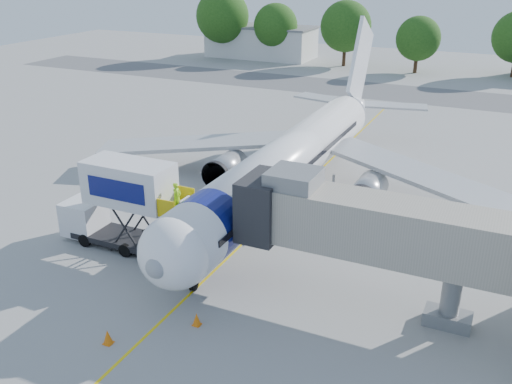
% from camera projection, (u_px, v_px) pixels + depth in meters
% --- Properties ---
extents(ground, '(160.00, 160.00, 0.00)m').
position_uv_depth(ground, '(267.00, 220.00, 37.95)').
color(ground, '#959593').
rests_on(ground, ground).
extents(guidance_line, '(0.15, 70.00, 0.01)m').
position_uv_depth(guidance_line, '(267.00, 220.00, 37.95)').
color(guidance_line, yellow).
rests_on(guidance_line, ground).
extents(taxiway_strip, '(120.00, 10.00, 0.01)m').
position_uv_depth(taxiway_strip, '(401.00, 93.00, 73.08)').
color(taxiway_strip, '#59595B').
rests_on(taxiway_strip, ground).
extents(aircraft, '(34.17, 37.73, 11.35)m').
position_uv_depth(aircraft, '(291.00, 160.00, 40.27)').
color(aircraft, white).
rests_on(aircraft, ground).
extents(jet_bridge, '(13.90, 3.20, 6.60)m').
position_uv_depth(jet_bridge, '(361.00, 225.00, 27.30)').
color(jet_bridge, '#A69D8E').
rests_on(jet_bridge, ground).
extents(catering_hiloader, '(8.50, 2.44, 5.50)m').
position_uv_depth(catering_hiloader, '(122.00, 205.00, 33.50)').
color(catering_hiloader, black).
rests_on(catering_hiloader, ground).
extents(safety_cone_a, '(0.41, 0.41, 0.66)m').
position_uv_depth(safety_cone_a, '(197.00, 319.00, 27.07)').
color(safety_cone_a, orange).
rests_on(safety_cone_a, ground).
extents(safety_cone_b, '(0.45, 0.45, 0.72)m').
position_uv_depth(safety_cone_b, '(108.00, 337.00, 25.76)').
color(safety_cone_b, orange).
rests_on(safety_cone_b, ground).
extents(outbuilding_left, '(18.40, 8.40, 5.30)m').
position_uv_depth(outbuilding_left, '(261.00, 41.00, 98.08)').
color(outbuilding_left, silver).
rests_on(outbuilding_left, ground).
extents(tree_a, '(8.89, 8.89, 11.34)m').
position_uv_depth(tree_a, '(223.00, 16.00, 95.91)').
color(tree_a, '#382314').
rests_on(tree_a, ground).
extents(tree_b, '(7.27, 7.27, 9.27)m').
position_uv_depth(tree_b, '(276.00, 26.00, 93.78)').
color(tree_b, '#382314').
rests_on(tree_b, ground).
extents(tree_c, '(7.90, 7.90, 10.08)m').
position_uv_depth(tree_c, '(346.00, 26.00, 88.80)').
color(tree_c, '#382314').
rests_on(tree_c, ground).
extents(tree_d, '(6.50, 6.50, 8.29)m').
position_uv_depth(tree_d, '(418.00, 39.00, 83.80)').
color(tree_d, '#382314').
rests_on(tree_d, ground).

